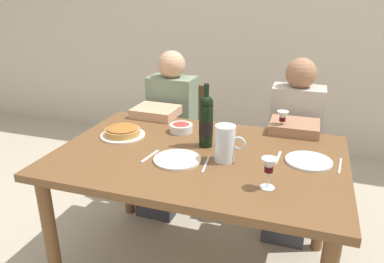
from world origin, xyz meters
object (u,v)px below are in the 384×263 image
Objects in this scene: wine_bottle at (206,121)px; dinner_plate_right_setting at (177,159)px; water_pitcher at (225,146)px; wine_glass_right_diner at (283,118)px; chair_left at (179,132)px; wine_glass_left_diner at (269,167)px; baked_tart at (123,132)px; dining_table at (199,169)px; salad_bowl at (181,127)px; diner_right at (293,143)px; dinner_plate_left_setting at (309,161)px; chair_right at (294,146)px; diner_left at (167,128)px.

dinner_plate_right_setting is at bearing -110.12° from wine_bottle.
water_pitcher is 0.25m from dinner_plate_right_setting.
wine_glass_right_diner reaches higher than chair_left.
wine_bottle is 2.48× the size of wine_glass_left_diner.
water_pitcher is at bearing -11.63° from baked_tart.
chair_left is at bearing 116.61° from dining_table.
water_pitcher is 0.66m from baked_tart.
salad_bowl is 0.78m from wine_glass_left_diner.
salad_bowl is at bearing 30.32° from diner_right.
wine_glass_left_diner reaches higher than chair_left.
salad_bowl is (-0.20, 0.16, -0.12)m from wine_bottle.
dining_table is at bearing 164.25° from water_pitcher.
chair_left reaches higher than baked_tart.
chair_right is (-0.10, 0.82, -0.27)m from dinner_plate_left_setting.
chair_right is (0.90, -0.00, 0.00)m from chair_left.
wine_glass_right_diner is 0.40m from dinner_plate_left_setting.
wine_glass_left_diner is 0.16× the size of chair_right.
wine_glass_left_diner is at bearing 135.23° from diner_left.
dining_table is 0.23m from water_pitcher.
salad_bowl reaches higher than dinner_plate_left_setting.
chair_right is at bearing 72.17° from water_pitcher.
chair_right is at bearing 97.24° from dinner_plate_left_setting.
wine_glass_right_diner is 0.16× the size of chair_left.
dinner_plate_right_setting is (-0.46, -0.54, -0.10)m from wine_glass_right_diner.
baked_tart is (-0.65, 0.13, -0.05)m from water_pitcher.
chair_right is at bearing 62.43° from dinner_plate_right_setting.
wine_glass_right_diner is (0.88, 0.33, 0.07)m from baked_tart.
water_pitcher is 0.79m from diner_right.
diner_right reaches higher than water_pitcher.
baked_tart is 1.88× the size of salad_bowl.
salad_bowl is 0.16× the size of chair_left.
diner_left reaches higher than baked_tart.
wine_bottle is 0.99m from chair_left.
chair_left is at bearing 140.65° from dinner_plate_left_setting.
salad_bowl is 0.12× the size of diner_right.
wine_glass_left_diner is 0.12× the size of diner_right.
dining_table is 0.26m from wine_bottle.
dinner_plate_left_setting is 0.26× the size of chair_right.
salad_bowl is at bearing 165.59° from dinner_plate_left_setting.
dining_table is 0.52m from baked_tart.
diner_right is (0.07, 0.23, -0.25)m from wine_glass_right_diner.
salad_bowl is (0.30, 0.17, 0.00)m from baked_tart.
dining_table is at bearing -53.56° from salad_bowl.
wine_glass_right_diner is at bearing 90.71° from wine_glass_left_diner.
wine_bottle reaches higher than wine_glass_left_diner.
wine_bottle is at bearing 137.26° from wine_glass_left_diner.
water_pitcher is at bearing 65.96° from diner_right.
dining_table is at bearing 57.23° from dinner_plate_right_setting.
wine_glass_right_diner is 0.59m from chair_right.
wine_bottle is 1.35× the size of baked_tart.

